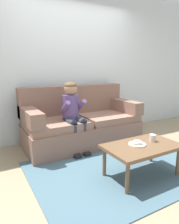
{
  "coord_description": "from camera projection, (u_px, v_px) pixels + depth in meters",
  "views": [
    {
      "loc": [
        -1.63,
        -2.23,
        1.32
      ],
      "look_at": [
        -0.12,
        0.45,
        0.65
      ],
      "focal_mm": 32.88,
      "sensor_mm": 36.0,
      "label": 1
    }
  ],
  "objects": [
    {
      "name": "area_rug",
      "position": [
        123.0,
        168.0,
        2.75
      ],
      "size": [
        2.38,
        1.66,
        0.01
      ],
      "primitive_type": "cube",
      "color": "#476675",
      "rests_on": "ground"
    },
    {
      "name": "couch",
      "position": [
        81.0,
        124.0,
        3.58
      ],
      "size": [
        1.96,
        0.9,
        1.0
      ],
      "color": "#846051",
      "rests_on": "ground"
    },
    {
      "name": "person_child",
      "position": [
        73.0,
        110.0,
        3.21
      ],
      "size": [
        0.34,
        0.58,
        1.1
      ],
      "color": "#664C84",
      "rests_on": "ground"
    },
    {
      "name": "coffee_table",
      "position": [
        142.0,
        148.0,
        2.48
      ],
      "size": [
        0.92,
        0.55,
        0.41
      ],
      "color": "brown",
      "rests_on": "ground"
    },
    {
      "name": "wall_back",
      "position": [
        70.0,
        63.0,
        3.86
      ],
      "size": [
        8.0,
        0.1,
        2.8
      ],
      "primitive_type": "cube",
      "color": "silver",
      "rests_on": "ground"
    },
    {
      "name": "donut",
      "position": [
        137.0,
        142.0,
        2.47
      ],
      "size": [
        0.15,
        0.15,
        0.04
      ],
      "primitive_type": "torus",
      "rotation": [
        0.0,
        0.0,
        1.92
      ],
      "color": "beige",
      "rests_on": "plate"
    },
    {
      "name": "mug",
      "position": [
        153.0,
        138.0,
        2.58
      ],
      "size": [
        0.08,
        0.08,
        0.09
      ],
      "primitive_type": "cylinder",
      "color": "silver",
      "rests_on": "coffee_table"
    },
    {
      "name": "plate",
      "position": [
        137.0,
        144.0,
        2.47
      ],
      "size": [
        0.21,
        0.21,
        0.01
      ],
      "primitive_type": "cylinder",
      "color": "white",
      "rests_on": "coffee_table"
    },
    {
      "name": "ground",
      "position": [
        112.0,
        161.0,
        2.96
      ],
      "size": [
        10.0,
        10.0,
        0.0
      ],
      "primitive_type": "plane",
      "color": "#9E896B"
    },
    {
      "name": "toy_controller",
      "position": [
        138.0,
        152.0,
        3.2
      ],
      "size": [
        0.23,
        0.09,
        0.05
      ],
      "rotation": [
        0.0,
        0.0,
        0.03
      ],
      "color": "red",
      "rests_on": "ground"
    }
  ]
}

